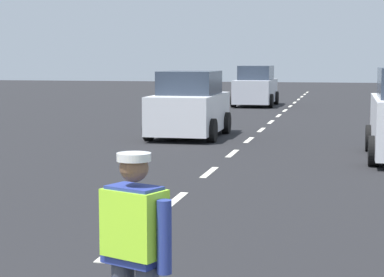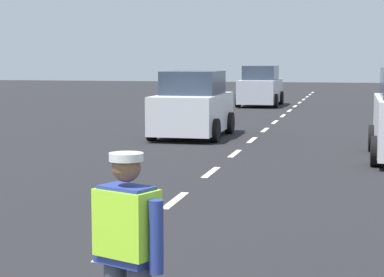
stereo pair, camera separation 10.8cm
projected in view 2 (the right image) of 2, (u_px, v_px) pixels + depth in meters
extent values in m
plane|color=black|center=(266.00, 129.00, 23.67)|extent=(96.00, 96.00, 0.00)
cube|color=silver|center=(116.00, 247.00, 8.86)|extent=(0.14, 1.40, 0.01)
cube|color=silver|center=(175.00, 200.00, 11.76)|extent=(0.14, 1.40, 0.01)
cube|color=silver|center=(211.00, 172.00, 14.67)|extent=(0.14, 1.40, 0.01)
cube|color=silver|center=(235.00, 154.00, 17.57)|extent=(0.14, 1.40, 0.01)
cube|color=silver|center=(252.00, 140.00, 20.47)|extent=(0.14, 1.40, 0.01)
cube|color=silver|center=(265.00, 130.00, 23.38)|extent=(0.14, 1.40, 0.01)
cube|color=silver|center=(275.00, 122.00, 26.28)|extent=(0.14, 1.40, 0.01)
cube|color=silver|center=(283.00, 116.00, 29.19)|extent=(0.14, 1.40, 0.01)
cube|color=silver|center=(290.00, 111.00, 32.09)|extent=(0.14, 1.40, 0.01)
cube|color=silver|center=(295.00, 106.00, 34.99)|extent=(0.14, 1.40, 0.01)
cube|color=silver|center=(300.00, 103.00, 37.90)|extent=(0.14, 1.40, 0.01)
cube|color=silver|center=(304.00, 100.00, 40.80)|extent=(0.14, 1.40, 0.01)
cube|color=silver|center=(307.00, 97.00, 43.70)|extent=(0.14, 1.40, 0.01)
cube|color=silver|center=(310.00, 94.00, 46.61)|extent=(0.14, 1.40, 0.01)
cube|color=silver|center=(313.00, 92.00, 49.51)|extent=(0.14, 1.40, 0.01)
cube|color=navy|center=(127.00, 225.00, 5.29)|extent=(0.46, 0.37, 0.60)
cube|color=#A5EA33|center=(127.00, 222.00, 5.29)|extent=(0.53, 0.43, 0.51)
cylinder|color=navy|center=(100.00, 226.00, 5.46)|extent=(0.11, 0.11, 0.55)
cylinder|color=navy|center=(156.00, 237.00, 5.14)|extent=(0.11, 0.11, 0.55)
sphere|color=brown|center=(126.00, 167.00, 5.24)|extent=(0.22, 0.22, 0.22)
cylinder|color=silver|center=(126.00, 157.00, 5.23)|extent=(0.26, 0.26, 0.06)
cube|color=silver|center=(260.00, 91.00, 35.32)|extent=(1.78, 4.24, 1.14)
cube|color=#2D3847|center=(261.00, 73.00, 35.32)|extent=(1.57, 2.33, 0.70)
cylinder|color=black|center=(275.00, 101.00, 33.89)|extent=(0.22, 0.68, 0.68)
cylinder|color=black|center=(238.00, 100.00, 34.30)|extent=(0.22, 0.68, 0.68)
cylinder|color=black|center=(281.00, 98.00, 36.44)|extent=(0.22, 0.68, 0.68)
cylinder|color=black|center=(246.00, 97.00, 36.84)|extent=(0.22, 0.68, 0.68)
cube|color=silver|center=(192.00, 113.00, 21.29)|extent=(1.83, 3.88, 1.12)
cube|color=#2D3847|center=(193.00, 83.00, 21.28)|extent=(1.61, 2.14, 0.70)
cylinder|color=black|center=(215.00, 130.00, 19.96)|extent=(0.22, 0.68, 0.68)
cylinder|color=black|center=(152.00, 129.00, 20.38)|extent=(0.22, 0.68, 0.68)
cylinder|color=black|center=(230.00, 123.00, 22.29)|extent=(0.22, 0.68, 0.68)
cylinder|color=black|center=(173.00, 122.00, 22.71)|extent=(0.22, 0.68, 0.68)
cylinder|color=black|center=(373.00, 138.00, 17.99)|extent=(0.22, 0.68, 0.68)
cylinder|color=black|center=(376.00, 151.00, 15.49)|extent=(0.22, 0.68, 0.68)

